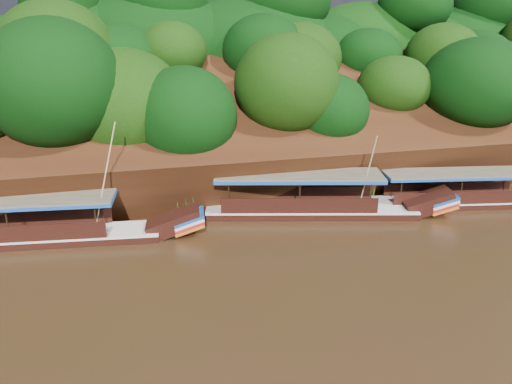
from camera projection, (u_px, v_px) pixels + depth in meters
ground at (325, 275)px, 24.37m from camera, size 160.00×160.00×0.00m
riverbank at (227, 139)px, 44.54m from camera, size 120.00×30.06×19.40m
boat_0 at (475, 198)px, 33.61m from camera, size 14.68×4.64×5.27m
boat_1 at (323, 205)px, 31.93m from camera, size 15.89×6.20×5.92m
boat_2 at (49, 231)px, 28.00m from camera, size 16.70×4.32×7.13m
reeds at (234, 199)px, 32.18m from camera, size 49.56×2.64×2.07m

